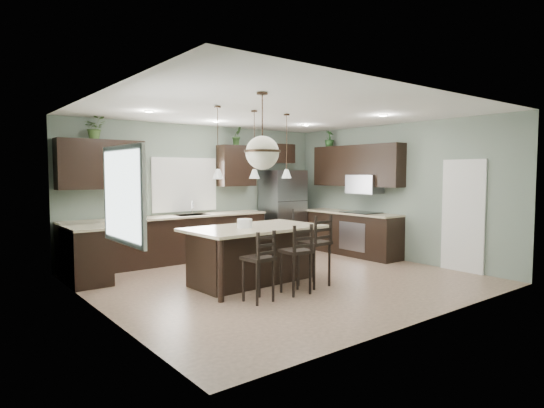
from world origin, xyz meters
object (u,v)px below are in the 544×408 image
(bar_stool_left, at_px, (258,266))
(bar_stool_center, at_px, (296,259))
(refrigerator, at_px, (283,210))
(bar_stool_right, at_px, (314,251))
(kitchen_island, at_px, (255,255))
(serving_dish, at_px, (245,223))
(plant_back_left, at_px, (95,128))

(bar_stool_left, xyz_separation_m, bar_stool_center, (0.69, 0.00, 0.02))
(refrigerator, bearing_deg, bar_stool_left, -133.71)
(bar_stool_right, bearing_deg, kitchen_island, 125.84)
(serving_dish, relative_size, bar_stool_center, 0.23)
(kitchen_island, bearing_deg, plant_back_left, 122.51)
(serving_dish, xyz_separation_m, bar_stool_center, (0.29, -0.91, -0.47))
(kitchen_island, bearing_deg, refrigerator, 40.27)
(kitchen_island, xyz_separation_m, bar_stool_center, (0.09, -0.92, 0.06))
(plant_back_left, bearing_deg, bar_stool_right, -54.01)
(bar_stool_left, bearing_deg, bar_stool_center, -4.33)
(serving_dish, bearing_deg, bar_stool_right, -42.72)
(serving_dish, distance_m, bar_stool_right, 1.18)
(serving_dish, height_order, bar_stool_right, bar_stool_right)
(bar_stool_right, bearing_deg, bar_stool_left, -175.42)
(kitchen_island, distance_m, serving_dish, 0.57)
(serving_dish, distance_m, bar_stool_left, 1.11)
(bar_stool_center, bearing_deg, plant_back_left, 122.12)
(kitchen_island, bearing_deg, bar_stool_right, -53.66)
(refrigerator, distance_m, bar_stool_center, 3.97)
(bar_stool_left, relative_size, bar_stool_right, 0.88)
(bar_stool_left, distance_m, plant_back_left, 4.15)
(kitchen_island, xyz_separation_m, plant_back_left, (-1.74, 2.48, 2.14))
(serving_dish, height_order, plant_back_left, plant_back_left)
(serving_dish, height_order, bar_stool_left, serving_dish)
(kitchen_island, xyz_separation_m, bar_stool_right, (0.61, -0.76, 0.11))
(bar_stool_center, relative_size, plant_back_left, 2.61)
(refrigerator, xyz_separation_m, serving_dish, (-2.64, -2.27, 0.07))
(serving_dish, bearing_deg, refrigerator, 40.70)
(bar_stool_center, distance_m, bar_stool_right, 0.55)
(refrigerator, relative_size, bar_stool_center, 1.76)
(bar_stool_left, distance_m, bar_stool_center, 0.69)
(refrigerator, bearing_deg, bar_stool_center, -126.49)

